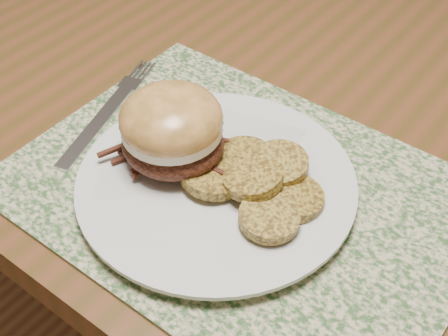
# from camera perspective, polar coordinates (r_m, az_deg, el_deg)

# --- Properties ---
(ground) EXTENTS (3.50, 3.50, 0.00)m
(ground) POSITION_cam_1_polar(r_m,az_deg,el_deg) (1.42, 0.75, -13.89)
(ground) COLOR brown
(ground) RESTS_ON ground
(dining_table) EXTENTS (1.50, 0.90, 0.75)m
(dining_table) POSITION_cam_1_polar(r_m,az_deg,el_deg) (0.92, 1.14, 8.78)
(dining_table) COLOR brown
(dining_table) RESTS_ON ground
(placemat) EXTENTS (0.45, 0.33, 0.00)m
(placemat) POSITION_cam_1_polar(r_m,az_deg,el_deg) (0.62, 1.62, -2.23)
(placemat) COLOR #32532B
(placemat) RESTS_ON dining_table
(dinner_plate) EXTENTS (0.26, 0.26, 0.02)m
(dinner_plate) POSITION_cam_1_polar(r_m,az_deg,el_deg) (0.62, -0.70, -1.53)
(dinner_plate) COLOR silver
(dinner_plate) RESTS_ON placemat
(pork_sandwich) EXTENTS (0.11, 0.11, 0.08)m
(pork_sandwich) POSITION_cam_1_polar(r_m,az_deg,el_deg) (0.61, -4.79, 3.57)
(pork_sandwich) COLOR black
(pork_sandwich) RESTS_ON dinner_plate
(roasted_potatoes) EXTENTS (0.16, 0.14, 0.04)m
(roasted_potatoes) POSITION_cam_1_polar(r_m,az_deg,el_deg) (0.60, 3.08, -1.18)
(roasted_potatoes) COLOR olive
(roasted_potatoes) RESTS_ON dinner_plate
(fork) EXTENTS (0.08, 0.20, 0.00)m
(fork) POSITION_cam_1_polar(r_m,az_deg,el_deg) (0.72, -10.43, 5.24)
(fork) COLOR #B9BAC1
(fork) RESTS_ON placemat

